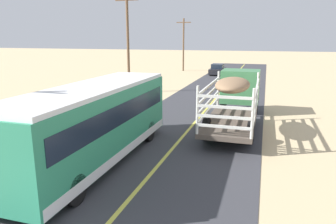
# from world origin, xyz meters

# --- Properties ---
(livestock_truck) EXTENTS (2.53, 9.70, 3.02)m
(livestock_truck) POSITION_xyz_m (2.33, 16.30, 1.79)
(livestock_truck) COLOR #3F7F4C
(livestock_truck) RESTS_ON road_surface
(bus) EXTENTS (2.54, 10.00, 3.21)m
(bus) POSITION_xyz_m (-2.57, 7.44, 1.75)
(bus) COLOR #2D8C66
(bus) RESTS_ON road_surface
(car_far) EXTENTS (1.80, 4.40, 1.46)m
(car_far) POSITION_xyz_m (-2.49, 40.54, 0.69)
(car_far) COLOR black
(car_far) RESTS_ON road_surface
(power_pole_mid) EXTENTS (2.20, 0.24, 8.92)m
(power_pole_mid) POSITION_xyz_m (-8.30, 23.61, 4.76)
(power_pole_mid) COLOR brown
(power_pole_mid) RESTS_ON ground
(power_pole_far) EXTENTS (2.20, 0.24, 7.83)m
(power_pole_far) POSITION_xyz_m (-8.30, 43.99, 4.20)
(power_pole_far) COLOR brown
(power_pole_far) RESTS_ON ground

